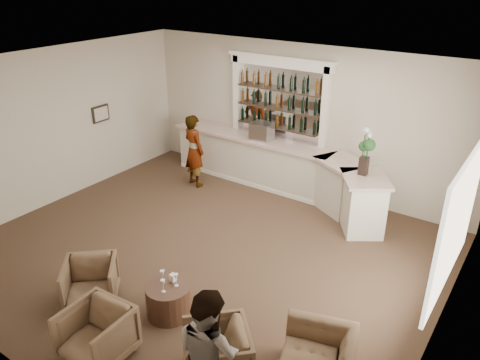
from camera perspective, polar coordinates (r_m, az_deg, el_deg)
name	(u,v)px	position (r m, az deg, el deg)	size (l,w,h in m)	color
ground	(204,252)	(8.71, -4.41, -8.69)	(8.00, 8.00, 0.00)	brown
room_shell	(233,121)	(8.12, -0.88, 7.17)	(8.04, 7.02, 3.32)	beige
bar_counter	(280,168)	(10.71, 4.88, 1.47)	(5.72, 1.80, 1.14)	silver
back_bar_alcove	(279,99)	(10.73, 4.72, 9.77)	(2.64, 0.25, 3.00)	white
cocktail_table	(169,300)	(7.27, -8.67, -14.24)	(0.68, 0.68, 0.50)	#492E1F
sommelier	(194,151)	(10.94, -5.62, 3.58)	(0.63, 0.41, 1.72)	gray
guest	(209,352)	(5.61, -3.86, -20.17)	(0.81, 0.63, 1.67)	gray
armchair_left	(91,283)	(7.69, -17.73, -11.84)	(0.77, 0.79, 0.72)	brown
armchair_center	(97,334)	(6.73, -17.06, -17.54)	(0.81, 0.83, 0.75)	brown
armchair_right	(217,354)	(6.23, -2.85, -20.47)	(0.80, 0.82, 0.75)	brown
espresso_machine	(262,132)	(10.69, 2.66, 5.93)	(0.46, 0.39, 0.41)	silver
flower_vase	(366,148)	(9.07, 15.07, 3.74)	(0.25, 0.25, 0.94)	black
wine_glass_bar_left	(250,133)	(10.92, 1.19, 5.80)	(0.07, 0.07, 0.21)	white
wine_glass_bar_right	(262,135)	(10.75, 2.66, 5.46)	(0.07, 0.07, 0.21)	white
wine_glass_tbl_a	(163,276)	(7.14, -9.41, -11.53)	(0.07, 0.07, 0.21)	white
wine_glass_tbl_b	(176,280)	(7.04, -7.80, -11.98)	(0.07, 0.07, 0.21)	white
wine_glass_tbl_c	(163,286)	(6.96, -9.35, -12.62)	(0.07, 0.07, 0.21)	white
napkin_holder	(173,278)	(7.17, -8.18, -11.70)	(0.08, 0.08, 0.12)	white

